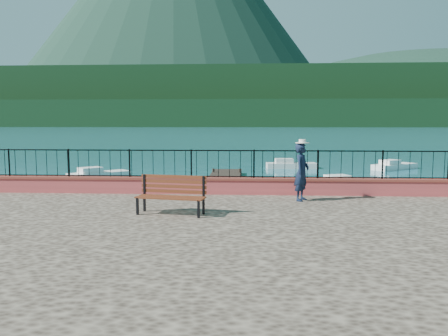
# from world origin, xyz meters

# --- Properties ---
(ground) EXTENTS (2000.00, 2000.00, 0.00)m
(ground) POSITION_xyz_m (0.00, 0.00, 0.00)
(ground) COLOR #19596B
(ground) RESTS_ON ground
(parapet) EXTENTS (28.00, 0.46, 0.58)m
(parapet) POSITION_xyz_m (0.00, 3.70, 1.49)
(parapet) COLOR #C94849
(parapet) RESTS_ON promenade
(railing) EXTENTS (27.00, 0.05, 0.95)m
(railing) POSITION_xyz_m (0.00, 3.70, 2.25)
(railing) COLOR black
(railing) RESTS_ON parapet
(dock) EXTENTS (2.00, 16.00, 0.30)m
(dock) POSITION_xyz_m (-2.00, 12.00, 0.15)
(dock) COLOR #2D231C
(dock) RESTS_ON ground
(far_forest) EXTENTS (900.00, 60.00, 18.00)m
(far_forest) POSITION_xyz_m (0.00, 300.00, 9.00)
(far_forest) COLOR black
(far_forest) RESTS_ON ground
(foothills) EXTENTS (900.00, 120.00, 44.00)m
(foothills) POSITION_xyz_m (0.00, 360.00, 22.00)
(foothills) COLOR black
(foothills) RESTS_ON ground
(volcano) EXTENTS (560.00, 560.00, 380.00)m
(volcano) POSITION_xyz_m (-120.00, 700.00, 190.00)
(volcano) COLOR #142D23
(volcano) RESTS_ON ground
(companion_hill) EXTENTS (448.00, 384.00, 180.00)m
(companion_hill) POSITION_xyz_m (220.00, 560.00, 0.00)
(companion_hill) COLOR #142D23
(companion_hill) RESTS_ON ground
(park_bench) EXTENTS (1.97, 0.93, 1.05)m
(park_bench) POSITION_xyz_m (-2.60, 0.24, 1.51)
(park_bench) COLOR black
(park_bench) RESTS_ON promenade
(person) EXTENTS (0.69, 0.80, 1.85)m
(person) POSITION_xyz_m (1.22, 2.55, 2.13)
(person) COLOR #101B32
(person) RESTS_ON promenade
(hat) EXTENTS (0.44, 0.44, 0.12)m
(hat) POSITION_xyz_m (1.22, 2.55, 3.11)
(hat) COLOR white
(hat) RESTS_ON person
(boat_0) EXTENTS (4.47, 3.13, 0.80)m
(boat_0) POSITION_xyz_m (-7.34, 7.59, 0.40)
(boat_0) COLOR silver
(boat_0) RESTS_ON ground
(boat_1) EXTENTS (3.78, 1.89, 0.80)m
(boat_1) POSITION_xyz_m (5.99, 11.52, 0.40)
(boat_1) COLOR silver
(boat_1) RESTS_ON ground
(boat_2) EXTENTS (3.74, 2.43, 0.80)m
(boat_2) POSITION_xyz_m (4.94, 13.04, 0.40)
(boat_2) COLOR silver
(boat_2) RESTS_ON ground
(boat_3) EXTENTS (3.77, 3.67, 0.80)m
(boat_3) POSITION_xyz_m (-10.33, 16.54, 0.40)
(boat_3) COLOR silver
(boat_3) RESTS_ON ground
(boat_4) EXTENTS (4.04, 1.59, 0.80)m
(boat_4) POSITION_xyz_m (2.93, 23.66, 0.40)
(boat_4) COLOR silver
(boat_4) RESTS_ON ground
(boat_5) EXTENTS (4.08, 3.45, 0.80)m
(boat_5) POSITION_xyz_m (10.95, 23.29, 0.40)
(boat_5) COLOR white
(boat_5) RESTS_ON ground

